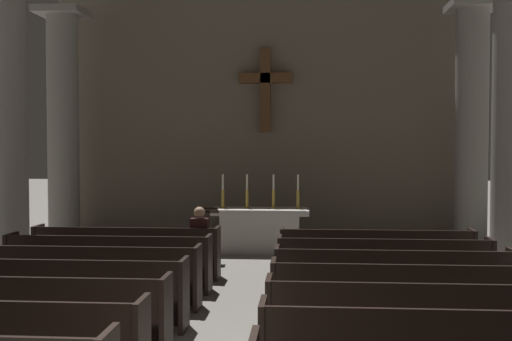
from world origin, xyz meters
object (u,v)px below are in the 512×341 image
(pew_left_row_7, at_px, (127,252))
(candlestick_inner_right, at_px, (273,197))
(pew_left_row_3, at_px, (23,314))
(candlestick_outer_right, at_px, (298,198))
(pew_right_row_5, at_px, (393,281))
(candlestick_inner_left, at_px, (247,197))
(column_left_third, at_px, (8,128))
(pew_right_row_6, at_px, (384,266))
(column_right_fourth, at_px, (472,130))
(lectern, at_px, (208,236))
(lone_worshipper, at_px, (200,241))
(altar, at_px, (260,229))
(pew_right_row_7, at_px, (376,255))
(candlestick_outer_left, at_px, (223,197))
(pew_left_row_4, at_px, (59,292))
(pew_right_row_3, at_px, (421,322))
(pew_left_row_5, at_px, (86,276))
(column_left_fourth, at_px, (63,131))
(pew_left_row_6, at_px, (108,263))
(pew_right_row_4, at_px, (405,299))

(pew_left_row_7, distance_m, candlestick_inner_right, 3.92)
(pew_left_row_3, distance_m, candlestick_outer_right, 7.86)
(pew_right_row_5, bearing_deg, candlestick_inner_left, 117.12)
(candlestick_inner_left, bearing_deg, column_left_third, -155.26)
(pew_right_row_6, distance_m, column_right_fourth, 5.85)
(candlestick_inner_right, bearing_deg, lectern, -137.65)
(pew_right_row_6, xyz_separation_m, candlestick_inner_right, (-1.97, 3.93, 0.78))
(lone_worshipper, bearing_deg, altar, 72.14)
(pew_right_row_7, distance_m, candlestick_inner_left, 3.92)
(candlestick_outer_left, xyz_separation_m, candlestick_outer_right, (1.70, 0.00, 0.00))
(column_right_fourth, relative_size, candlestick_inner_right, 7.47)
(pew_right_row_5, height_order, column_left_third, column_left_third)
(candlestick_outer_left, height_order, candlestick_inner_left, same)
(pew_left_row_4, bearing_deg, pew_right_row_3, -13.40)
(column_right_fourth, bearing_deg, pew_left_row_5, -140.81)
(lone_worshipper, bearing_deg, pew_left_row_4, -112.54)
(column_left_fourth, bearing_deg, pew_right_row_7, -27.09)
(pew_left_row_5, distance_m, pew_left_row_6, 1.08)
(pew_left_row_4, xyz_separation_m, pew_right_row_3, (4.54, -1.08, 0.00))
(pew_left_row_3, xyz_separation_m, pew_right_row_7, (4.54, 4.32, 0.00))
(lectern, xyz_separation_m, lone_worshipper, (0.11, -1.61, 0.14))
(pew_left_row_7, height_order, column_left_third, column_left_third)
(pew_right_row_4, distance_m, column_right_fourth, 7.70)
(pew_left_row_4, distance_m, lectern, 5.05)
(pew_right_row_6, bearing_deg, column_left_fourth, 146.44)
(pew_left_row_7, bearing_deg, pew_right_row_6, -13.40)
(pew_left_row_4, bearing_deg, candlestick_outer_left, 76.90)
(altar, bearing_deg, pew_left_row_3, -107.54)
(pew_right_row_7, bearing_deg, pew_left_row_3, -136.39)
(column_right_fourth, relative_size, lectern, 4.96)
(candlestick_outer_left, relative_size, candlestick_outer_right, 1.00)
(pew_left_row_6, bearing_deg, pew_left_row_3, -90.00)
(pew_right_row_5, relative_size, candlestick_outer_right, 4.47)
(column_left_fourth, bearing_deg, lectern, -27.41)
(candlestick_inner_right, bearing_deg, column_right_fourth, 9.81)
(column_right_fourth, height_order, candlestick_outer_right, column_right_fourth)
(pew_left_row_3, height_order, column_left_third, column_left_third)
(pew_right_row_7, bearing_deg, pew_left_row_5, -154.53)
(candlestick_inner_left, bearing_deg, pew_right_row_5, -62.88)
(pew_right_row_7, distance_m, candlestick_outer_left, 4.30)
(pew_right_row_6, distance_m, column_left_fourth, 8.84)
(pew_left_row_7, xyz_separation_m, column_left_third, (-2.58, 0.76, 2.30))
(column_left_third, xyz_separation_m, candlestick_inner_right, (5.14, 2.09, -1.52))
(altar, distance_m, candlestick_inner_left, 0.79)
(pew_right_row_4, xyz_separation_m, lectern, (-3.28, 4.89, 0.07))
(pew_left_row_5, relative_size, lone_worshipper, 2.59)
(pew_left_row_5, distance_m, pew_left_row_7, 2.16)
(candlestick_inner_right, bearing_deg, pew_right_row_4, -72.10)
(column_right_fourth, xyz_separation_m, candlestick_inner_left, (-5.14, -0.79, -1.52))
(column_right_fourth, bearing_deg, pew_left_row_7, -152.91)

